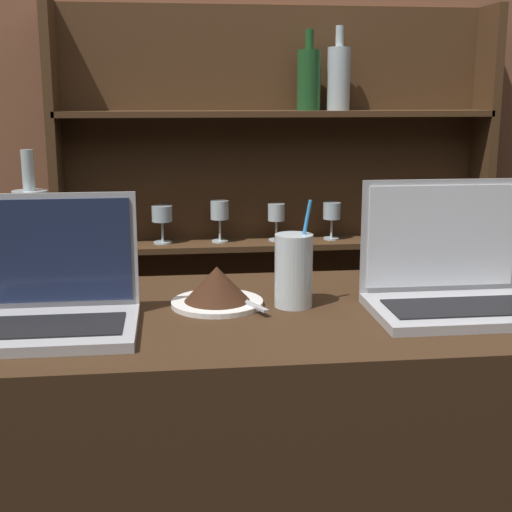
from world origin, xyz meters
TOP-DOWN VIEW (x-y plane):
  - back_wall at (0.00, 1.52)m, footprint 7.00×0.06m
  - back_shelf at (0.08, 1.45)m, footprint 1.50×0.18m
  - laptop_near at (-0.50, 0.23)m, footprint 0.29×0.22m
  - laptop_far at (0.25, 0.25)m, footprint 0.33×0.22m
  - cake_plate at (-0.20, 0.33)m, footprint 0.18×0.18m
  - water_glass at (-0.05, 0.31)m, footprint 0.07×0.07m
  - wine_bottle_clear at (-0.57, 0.48)m, footprint 0.07×0.07m

SIDE VIEW (x-z plane):
  - back_shelf at x=0.08m, z-range 0.04..1.83m
  - cake_plate at x=-0.20m, z-range 1.08..1.16m
  - laptop_near at x=-0.50m, z-range 1.02..1.25m
  - laptop_far at x=0.25m, z-range 1.02..1.26m
  - water_glass at x=-0.05m, z-range 1.05..1.26m
  - wine_bottle_clear at x=-0.57m, z-range 1.05..1.35m
  - back_wall at x=0.00m, z-range 0.00..2.70m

